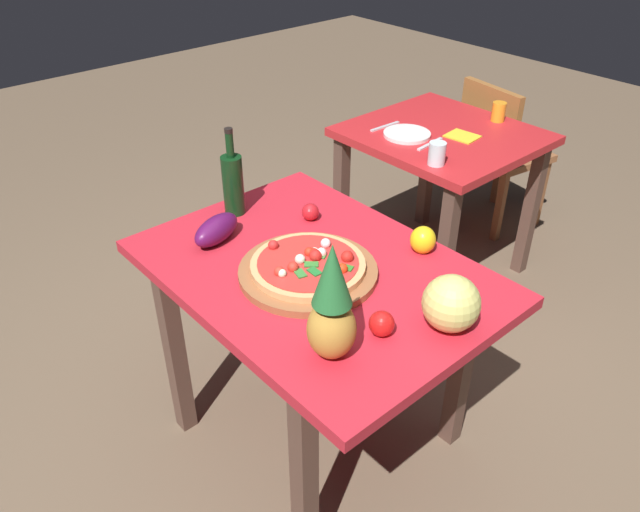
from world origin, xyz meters
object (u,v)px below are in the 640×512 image
at_px(wine_bottle, 233,183).
at_px(drinking_glass_juice, 499,112).
at_px(pizza, 309,264).
at_px(bell_pepper, 423,240).
at_px(fork_utensil, 385,126).
at_px(eggplant, 216,230).
at_px(dining_chair, 498,148).
at_px(tomato_near_board, 310,212).
at_px(knife_utensil, 430,144).
at_px(pizza_board, 308,272).
at_px(napkin_folded, 462,136).
at_px(pineapple_left, 332,308).
at_px(dinner_plate, 407,134).
at_px(melon, 451,303).
at_px(background_table, 441,157).
at_px(tomato_beside_pepper, 382,324).
at_px(drinking_glass_water, 437,154).
at_px(display_table, 316,293).

xyz_separation_m(wine_bottle, drinking_glass_juice, (0.10, 1.49, -0.07)).
height_order(pizza, bell_pepper, bell_pepper).
bearing_deg(fork_utensil, eggplant, -71.67).
relative_size(dining_chair, bell_pepper, 8.99).
distance_m(tomato_near_board, knife_utensil, 0.86).
relative_size(pizza_board, pizza, 1.21).
bearing_deg(fork_utensil, napkin_folded, 32.53).
relative_size(pizza, fork_utensil, 2.01).
bearing_deg(pineapple_left, dining_chair, 112.84).
height_order(dining_chair, tomato_near_board, dining_chair).
bearing_deg(napkin_folded, dinner_plate, -134.23).
height_order(bell_pepper, tomato_near_board, bell_pepper).
bearing_deg(dinner_plate, knife_utensil, 0.00).
height_order(pineapple_left, drinking_glass_juice, pineapple_left).
xyz_separation_m(pizza_board, knife_utensil, (-0.41, 1.08, -0.01)).
height_order(melon, knife_utensil, melon).
relative_size(wine_bottle, bell_pepper, 3.46).
xyz_separation_m(pineapple_left, knife_utensil, (-0.73, 1.27, -0.15)).
bearing_deg(bell_pepper, background_table, 125.27).
bearing_deg(tomato_near_board, tomato_beside_pepper, -23.46).
distance_m(pizza, drinking_glass_water, 0.97).
bearing_deg(tomato_near_board, drinking_glass_water, 90.14).
bearing_deg(bell_pepper, eggplant, -136.51).
bearing_deg(dining_chair, knife_utensil, 109.21).
bearing_deg(pizza_board, napkin_folded, 106.45).
xyz_separation_m(wine_bottle, dinner_plate, (-0.07, 1.02, -0.11)).
height_order(background_table, melon, melon).
bearing_deg(pizza, display_table, 109.29).
xyz_separation_m(tomato_near_board, napkin_folded, (-0.11, 1.03, -0.03)).
xyz_separation_m(melon, knife_utensil, (-0.86, 0.94, -0.08)).
bearing_deg(eggplant, tomato_beside_pepper, 5.67).
relative_size(wine_bottle, fork_utensil, 1.82).
height_order(drinking_glass_juice, knife_utensil, drinking_glass_juice).
distance_m(display_table, drinking_glass_juice, 1.56).
bearing_deg(drinking_glass_juice, tomato_beside_pepper, -65.14).
height_order(pizza_board, knife_utensil, pizza_board).
bearing_deg(pizza_board, tomato_near_board, 138.14).
distance_m(knife_utensil, napkin_folded, 0.19).
xyz_separation_m(melon, tomato_beside_pepper, (-0.10, -0.16, -0.05)).
height_order(wine_bottle, pineapple_left, pineapple_left).
distance_m(pizza_board, melon, 0.48).
bearing_deg(wine_bottle, tomato_beside_pepper, -6.20).
distance_m(pizza_board, pizza, 0.03).
bearing_deg(display_table, pizza, -70.71).
bearing_deg(tomato_beside_pepper, drinking_glass_juice, 114.86).
bearing_deg(eggplant, wine_bottle, 127.66).
relative_size(bell_pepper, drinking_glass_water, 0.97).
xyz_separation_m(wine_bottle, drinking_glass_water, (0.22, 0.88, -0.07)).
bearing_deg(pizza_board, knife_utensil, 110.91).
xyz_separation_m(tomato_beside_pepper, dinner_plate, (-0.90, 1.11, -0.03)).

